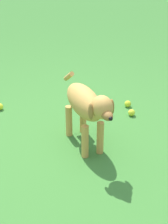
{
  "coord_description": "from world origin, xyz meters",
  "views": [
    {
      "loc": [
        -1.51,
        1.83,
        1.67
      ],
      "look_at": [
        -0.18,
        -0.2,
        0.3
      ],
      "focal_mm": 55.41,
      "sensor_mm": 36.0,
      "label": 1
    }
  ],
  "objects_px": {
    "dog": "(87,105)",
    "tennis_ball_1": "(132,113)",
    "tennis_ball_2": "(0,107)",
    "tennis_ball_4": "(106,106)",
    "tennis_ball_0": "(128,104)"
  },
  "relations": [
    {
      "from": "tennis_ball_2",
      "to": "tennis_ball_4",
      "type": "xyz_separation_m",
      "value": [
        -0.88,
        -0.58,
        0.0
      ]
    },
    {
      "from": "tennis_ball_0",
      "to": "dog",
      "type": "bearing_deg",
      "value": 92.06
    },
    {
      "from": "tennis_ball_0",
      "to": "tennis_ball_4",
      "type": "xyz_separation_m",
      "value": [
        0.16,
        0.17,
        0.0
      ]
    },
    {
      "from": "tennis_ball_1",
      "to": "tennis_ball_0",
      "type": "bearing_deg",
      "value": -51.81
    },
    {
      "from": "dog",
      "to": "tennis_ball_1",
      "type": "xyz_separation_m",
      "value": [
        -0.08,
        -0.67,
        -0.36
      ]
    },
    {
      "from": "dog",
      "to": "tennis_ball_2",
      "type": "distance_m",
      "value": 1.13
    },
    {
      "from": "tennis_ball_1",
      "to": "tennis_ball_4",
      "type": "xyz_separation_m",
      "value": [
        0.27,
        0.03,
        0.0
      ]
    },
    {
      "from": "tennis_ball_1",
      "to": "tennis_ball_4",
      "type": "relative_size",
      "value": 1.0
    },
    {
      "from": "dog",
      "to": "tennis_ball_4",
      "type": "bearing_deg",
      "value": 139.32
    },
    {
      "from": "dog",
      "to": "tennis_ball_4",
      "type": "xyz_separation_m",
      "value": [
        0.19,
        -0.65,
        -0.36
      ]
    },
    {
      "from": "dog",
      "to": "tennis_ball_0",
      "type": "distance_m",
      "value": 0.89
    },
    {
      "from": "dog",
      "to": "tennis_ball_1",
      "type": "height_order",
      "value": "dog"
    },
    {
      "from": "tennis_ball_2",
      "to": "tennis_ball_1",
      "type": "bearing_deg",
      "value": -152.15
    },
    {
      "from": "tennis_ball_2",
      "to": "tennis_ball_0",
      "type": "bearing_deg",
      "value": -144.15
    },
    {
      "from": "dog",
      "to": "tennis_ball_0",
      "type": "xyz_separation_m",
      "value": [
        0.03,
        -0.82,
        -0.36
      ]
    }
  ]
}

